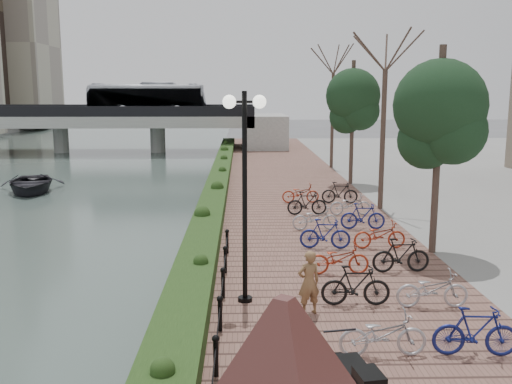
{
  "coord_description": "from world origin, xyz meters",
  "views": [
    {
      "loc": [
        1.89,
        -8.61,
        5.57
      ],
      "look_at": [
        2.39,
        11.77,
        2.0
      ],
      "focal_mm": 40.0,
      "sensor_mm": 36.0,
      "label": 1
    }
  ],
  "objects_px": {
    "motorcycle": "(356,382)",
    "pedestrian": "(309,282)",
    "boat": "(30,183)",
    "lamppost": "(245,153)"
  },
  "relations": [
    {
      "from": "motorcycle",
      "to": "pedestrian",
      "type": "distance_m",
      "value": 4.25
    },
    {
      "from": "boat",
      "to": "motorcycle",
      "type": "bearing_deg",
      "value": -74.45
    },
    {
      "from": "lamppost",
      "to": "motorcycle",
      "type": "distance_m",
      "value": 6.2
    },
    {
      "from": "lamppost",
      "to": "boat",
      "type": "distance_m",
      "value": 22.41
    },
    {
      "from": "pedestrian",
      "to": "lamppost",
      "type": "bearing_deg",
      "value": -48.45
    },
    {
      "from": "motorcycle",
      "to": "lamppost",
      "type": "bearing_deg",
      "value": 98.99
    },
    {
      "from": "motorcycle",
      "to": "boat",
      "type": "height_order",
      "value": "motorcycle"
    },
    {
      "from": "motorcycle",
      "to": "pedestrian",
      "type": "bearing_deg",
      "value": 83.76
    },
    {
      "from": "pedestrian",
      "to": "motorcycle",
      "type": "bearing_deg",
      "value": 75.15
    },
    {
      "from": "lamppost",
      "to": "pedestrian",
      "type": "relative_size",
      "value": 3.38
    }
  ]
}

